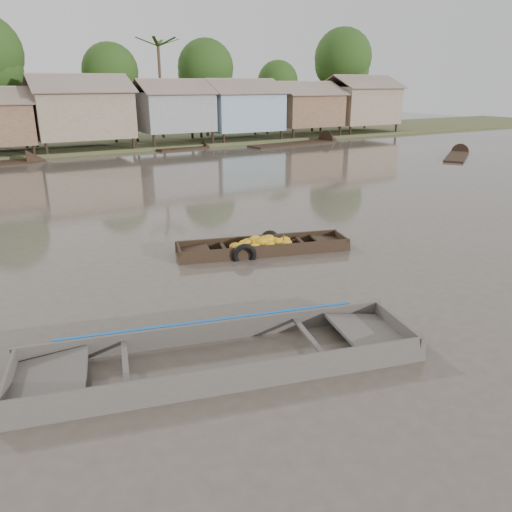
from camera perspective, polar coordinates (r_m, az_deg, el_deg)
ground at (r=11.44m, az=-0.37°, el=-5.59°), size 120.00×120.00×0.00m
riverbank at (r=41.74m, az=-19.34°, el=15.85°), size 120.00×12.47×10.22m
banana_boat at (r=14.90m, az=0.56°, el=0.98°), size 5.27×2.55×0.74m
viewer_boat at (r=9.20m, az=-3.76°, el=-11.88°), size 7.42×3.52×0.58m
distant_boats at (r=35.67m, az=-7.68°, el=11.27°), size 45.10×15.93×0.35m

